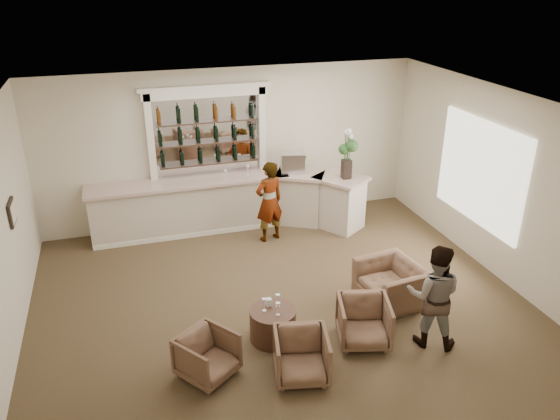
% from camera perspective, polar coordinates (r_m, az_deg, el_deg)
% --- Properties ---
extents(ground, '(8.00, 8.00, 0.00)m').
position_cam_1_polar(ground, '(9.25, -0.04, -9.57)').
color(ground, brown).
rests_on(ground, ground).
extents(room_shell, '(8.04, 7.02, 3.32)m').
position_cam_1_polar(room_shell, '(8.87, -0.38, 5.78)').
color(room_shell, beige).
rests_on(room_shell, ground).
extents(bar_counter, '(5.72, 1.80, 1.14)m').
position_cam_1_polar(bar_counter, '(11.51, -5.17, 0.68)').
color(bar_counter, beige).
rests_on(bar_counter, ground).
extents(back_bar_alcove, '(2.64, 0.25, 3.00)m').
position_cam_1_polar(back_bar_alcove, '(11.34, -7.57, 8.05)').
color(back_bar_alcove, white).
rests_on(back_bar_alcove, ground).
extents(cocktail_table, '(0.69, 0.69, 0.50)m').
position_cam_1_polar(cocktail_table, '(8.30, -0.75, -11.88)').
color(cocktail_table, '#4C2D20').
rests_on(cocktail_table, ground).
extents(sommelier, '(0.70, 0.55, 1.67)m').
position_cam_1_polar(sommelier, '(10.89, -1.14, 0.88)').
color(sommelier, gray).
rests_on(sommelier, ground).
extents(guest, '(0.98, 0.93, 1.61)m').
position_cam_1_polar(guest, '(8.23, 15.75, -8.64)').
color(guest, gray).
rests_on(guest, ground).
extents(armchair_left, '(0.97, 0.98, 0.64)m').
position_cam_1_polar(armchair_left, '(7.69, -7.60, -14.86)').
color(armchair_left, brown).
rests_on(armchair_left, ground).
extents(armchair_center, '(0.85, 0.87, 0.67)m').
position_cam_1_polar(armchair_center, '(7.60, 2.24, -14.99)').
color(armchair_center, brown).
rests_on(armchair_center, ground).
extents(armchair_right, '(0.92, 0.93, 0.69)m').
position_cam_1_polar(armchair_right, '(8.28, 8.74, -11.48)').
color(armchair_right, brown).
rests_on(armchair_right, ground).
extents(armchair_far, '(1.04, 1.15, 0.68)m').
position_cam_1_polar(armchair_far, '(9.27, 11.51, -7.53)').
color(armchair_far, brown).
rests_on(armchair_far, ground).
extents(espresso_machine, '(0.57, 0.51, 0.43)m').
position_cam_1_polar(espresso_machine, '(11.54, 1.31, 5.01)').
color(espresso_machine, silver).
rests_on(espresso_machine, bar_counter).
extents(flower_vase, '(0.28, 0.28, 1.05)m').
position_cam_1_polar(flower_vase, '(11.15, 7.05, 6.18)').
color(flower_vase, black).
rests_on(flower_vase, bar_counter).
extents(wine_glass_bar_left, '(0.07, 0.07, 0.21)m').
position_cam_1_polar(wine_glass_bar_left, '(11.19, -5.71, 3.68)').
color(wine_glass_bar_left, white).
rests_on(wine_glass_bar_left, bar_counter).
extents(wine_glass_bar_right, '(0.07, 0.07, 0.21)m').
position_cam_1_polar(wine_glass_bar_right, '(11.42, -3.38, 4.18)').
color(wine_glass_bar_right, white).
rests_on(wine_glass_bar_right, bar_counter).
extents(wine_glass_tbl_a, '(0.07, 0.07, 0.21)m').
position_cam_1_polar(wine_glass_tbl_a, '(8.10, -1.66, -9.87)').
color(wine_glass_tbl_a, white).
rests_on(wine_glass_tbl_a, cocktail_table).
extents(wine_glass_tbl_b, '(0.07, 0.07, 0.21)m').
position_cam_1_polar(wine_glass_tbl_b, '(8.19, -0.25, -9.44)').
color(wine_glass_tbl_b, white).
rests_on(wine_glass_tbl_b, cocktail_table).
extents(wine_glass_tbl_c, '(0.07, 0.07, 0.21)m').
position_cam_1_polar(wine_glass_tbl_c, '(8.01, -0.22, -10.30)').
color(wine_glass_tbl_c, white).
rests_on(wine_glass_tbl_c, cocktail_table).
extents(napkin_holder, '(0.08, 0.08, 0.12)m').
position_cam_1_polar(napkin_holder, '(8.23, -1.18, -9.61)').
color(napkin_holder, white).
rests_on(napkin_holder, cocktail_table).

